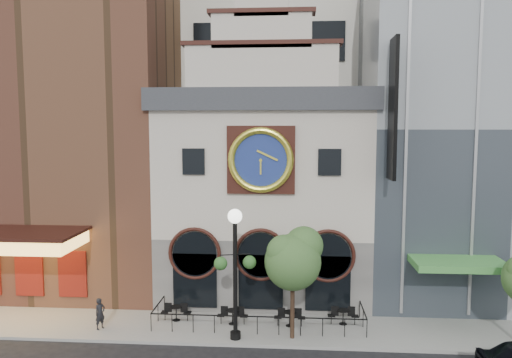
{
  "coord_description": "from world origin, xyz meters",
  "views": [
    {
      "loc": [
        1.66,
        -22.28,
        10.2
      ],
      "look_at": [
        -0.41,
        6.0,
        7.32
      ],
      "focal_mm": 35.0,
      "sensor_mm": 36.0,
      "label": 1
    }
  ],
  "objects_px": {
    "bistro_2": "(290,317)",
    "bistro_3": "(343,316)",
    "tree_left": "(294,257)",
    "lamppost": "(235,259)",
    "bistro_0": "(176,312)",
    "pedestrian": "(100,314)",
    "bistro_1": "(233,315)"
  },
  "relations": [
    {
      "from": "bistro_2",
      "to": "bistro_3",
      "type": "height_order",
      "value": "same"
    },
    {
      "from": "bistro_3",
      "to": "tree_left",
      "type": "distance_m",
      "value": 4.7
    },
    {
      "from": "lamppost",
      "to": "bistro_0",
      "type": "bearing_deg",
      "value": 135.07
    },
    {
      "from": "bistro_3",
      "to": "bistro_0",
      "type": "bearing_deg",
      "value": -179.17
    },
    {
      "from": "bistro_2",
      "to": "pedestrian",
      "type": "xyz_separation_m",
      "value": [
        -9.51,
        -1.05,
        0.33
      ]
    },
    {
      "from": "lamppost",
      "to": "bistro_3",
      "type": "bearing_deg",
      "value": 8.34
    },
    {
      "from": "lamppost",
      "to": "bistro_2",
      "type": "bearing_deg",
      "value": 19.98
    },
    {
      "from": "bistro_3",
      "to": "bistro_2",
      "type": "bearing_deg",
      "value": -171.01
    },
    {
      "from": "bistro_3",
      "to": "pedestrian",
      "type": "bearing_deg",
      "value": -173.08
    },
    {
      "from": "bistro_1",
      "to": "bistro_2",
      "type": "height_order",
      "value": "same"
    },
    {
      "from": "bistro_3",
      "to": "pedestrian",
      "type": "relative_size",
      "value": 1.0
    },
    {
      "from": "bistro_1",
      "to": "lamppost",
      "type": "distance_m",
      "value": 3.88
    },
    {
      "from": "bistro_0",
      "to": "pedestrian",
      "type": "relative_size",
      "value": 1.0
    },
    {
      "from": "bistro_0",
      "to": "bistro_3",
      "type": "relative_size",
      "value": 1.0
    },
    {
      "from": "bistro_3",
      "to": "tree_left",
      "type": "bearing_deg",
      "value": -144.5
    },
    {
      "from": "bistro_1",
      "to": "pedestrian",
      "type": "distance_m",
      "value": 6.67
    },
    {
      "from": "bistro_0",
      "to": "bistro_2",
      "type": "relative_size",
      "value": 1.0
    },
    {
      "from": "bistro_0",
      "to": "bistro_3",
      "type": "distance_m",
      "value": 8.69
    },
    {
      "from": "tree_left",
      "to": "bistro_0",
      "type": "bearing_deg",
      "value": 164.49
    },
    {
      "from": "bistro_3",
      "to": "tree_left",
      "type": "xyz_separation_m",
      "value": [
        -2.56,
        -1.83,
        3.49
      ]
    },
    {
      "from": "pedestrian",
      "to": "tree_left",
      "type": "xyz_separation_m",
      "value": [
        9.69,
        -0.34,
        3.17
      ]
    },
    {
      "from": "bistro_0",
      "to": "lamppost",
      "type": "xyz_separation_m",
      "value": [
        3.36,
        -2.04,
        3.44
      ]
    },
    {
      "from": "bistro_3",
      "to": "pedestrian",
      "type": "xyz_separation_m",
      "value": [
        -12.25,
        -1.49,
        0.33
      ]
    },
    {
      "from": "bistro_2",
      "to": "tree_left",
      "type": "xyz_separation_m",
      "value": [
        0.18,
        -1.39,
        3.49
      ]
    },
    {
      "from": "pedestrian",
      "to": "bistro_2",
      "type": "bearing_deg",
      "value": -53.19
    },
    {
      "from": "tree_left",
      "to": "bistro_2",
      "type": "bearing_deg",
      "value": 97.33
    },
    {
      "from": "bistro_0",
      "to": "pedestrian",
      "type": "height_order",
      "value": "pedestrian"
    },
    {
      "from": "bistro_0",
      "to": "bistro_3",
      "type": "height_order",
      "value": "same"
    },
    {
      "from": "bistro_2",
      "to": "bistro_0",
      "type": "bearing_deg",
      "value": 177.04
    },
    {
      "from": "bistro_3",
      "to": "pedestrian",
      "type": "distance_m",
      "value": 12.35
    },
    {
      "from": "bistro_2",
      "to": "lamppost",
      "type": "distance_m",
      "value": 4.64
    },
    {
      "from": "pedestrian",
      "to": "lamppost",
      "type": "xyz_separation_m",
      "value": [
        6.92,
        -0.68,
        3.11
      ]
    }
  ]
}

